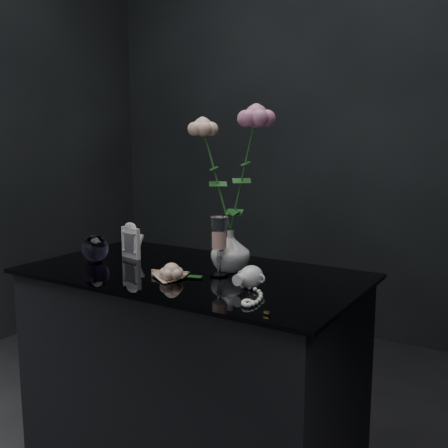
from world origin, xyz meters
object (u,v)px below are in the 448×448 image
Objects in this scene: paperweight at (95,248)px; pearl_jar at (251,276)px; loose_rose at (171,272)px; wine_glass at (219,247)px; picture_frame at (131,240)px; vase at (230,251)px.

paperweight is 0.39× the size of pearl_jar.
loose_rose is at bearing -8.68° from paperweight.
wine_glass is 1.44× the size of picture_frame.
wine_glass is 0.78× the size of pearl_jar.
wine_glass reaches higher than vase.
picture_frame is 0.54m from pearl_jar.
paperweight is at bearing -110.33° from picture_frame.
paperweight is at bearing -177.05° from loose_rose.
picture_frame is 0.54× the size of pearl_jar.
wine_glass is at bearing -89.21° from vase.
wine_glass reaches higher than paperweight.
picture_frame is at bearing 163.36° from loose_rose.
wine_glass reaches higher than loose_rose.
picture_frame is (-0.39, 0.04, -0.03)m from wine_glass.
wine_glass is 1.16× the size of loose_rose.
picture_frame is at bearing 171.46° from pearl_jar.
picture_frame is at bearing 58.26° from paperweight.
loose_rose is at bearing -16.86° from picture_frame.
pearl_jar is (0.23, 0.06, 0.01)m from loose_rose.
picture_frame reaches higher than paperweight.
pearl_jar is at bearing 25.80° from loose_rose.
picture_frame is 1.39× the size of paperweight.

